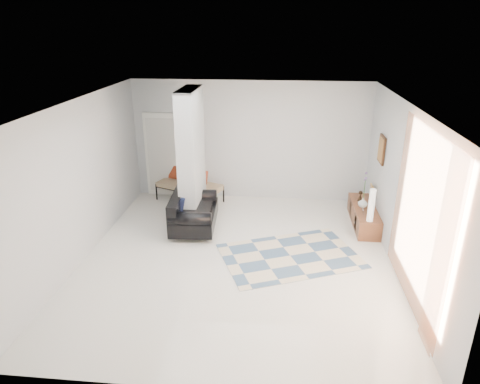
# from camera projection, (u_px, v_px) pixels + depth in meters

# --- Properties ---
(floor) EXTENTS (6.00, 6.00, 0.00)m
(floor) POSITION_uv_depth(u_px,v_px,m) (236.00, 259.00, 7.75)
(floor) COLOR silver
(floor) RESTS_ON ground
(ceiling) EXTENTS (6.00, 6.00, 0.00)m
(ceiling) POSITION_uv_depth(u_px,v_px,m) (236.00, 104.00, 6.71)
(ceiling) COLOR white
(ceiling) RESTS_ON wall_back
(wall_back) EXTENTS (6.00, 0.00, 6.00)m
(wall_back) POSITION_uv_depth(u_px,v_px,m) (250.00, 141.00, 10.00)
(wall_back) COLOR silver
(wall_back) RESTS_ON ground
(wall_front) EXTENTS (6.00, 0.00, 6.00)m
(wall_front) POSITION_uv_depth(u_px,v_px,m) (206.00, 290.00, 4.45)
(wall_front) COLOR silver
(wall_front) RESTS_ON ground
(wall_left) EXTENTS (0.00, 6.00, 6.00)m
(wall_left) POSITION_uv_depth(u_px,v_px,m) (80.00, 181.00, 7.48)
(wall_left) COLOR silver
(wall_left) RESTS_ON ground
(wall_right) EXTENTS (0.00, 6.00, 6.00)m
(wall_right) POSITION_uv_depth(u_px,v_px,m) (403.00, 193.00, 6.98)
(wall_right) COLOR silver
(wall_right) RESTS_ON ground
(partition_column) EXTENTS (0.35, 1.20, 2.80)m
(partition_column) POSITION_uv_depth(u_px,v_px,m) (192.00, 157.00, 8.81)
(partition_column) COLOR #ADB2B4
(partition_column) RESTS_ON floor
(hallway_door) EXTENTS (0.85, 0.06, 2.04)m
(hallway_door) POSITION_uv_depth(u_px,v_px,m) (163.00, 155.00, 10.30)
(hallway_door) COLOR white
(hallway_door) RESTS_ON floor
(curtain) EXTENTS (0.00, 2.55, 2.55)m
(curtain) POSITION_uv_depth(u_px,v_px,m) (419.00, 220.00, 5.90)
(curtain) COLOR orange
(curtain) RESTS_ON wall_right
(wall_art) EXTENTS (0.04, 0.45, 0.55)m
(wall_art) POSITION_uv_depth(u_px,v_px,m) (382.00, 149.00, 8.46)
(wall_art) COLOR #3A1F0F
(wall_art) RESTS_ON wall_right
(media_console) EXTENTS (0.45, 1.60, 0.80)m
(media_console) POSITION_uv_depth(u_px,v_px,m) (364.00, 215.00, 9.01)
(media_console) COLOR brown
(media_console) RESTS_ON floor
(loveseat) EXTENTS (0.95, 1.53, 0.76)m
(loveseat) POSITION_uv_depth(u_px,v_px,m) (191.00, 212.00, 8.80)
(loveseat) COLOR silver
(loveseat) RESTS_ON floor
(daybed) EXTENTS (1.66, 1.17, 0.77)m
(daybed) POSITION_uv_depth(u_px,v_px,m) (189.00, 184.00, 10.16)
(daybed) COLOR black
(daybed) RESTS_ON floor
(area_rug) EXTENTS (2.84, 2.41, 0.01)m
(area_rug) POSITION_uv_depth(u_px,v_px,m) (290.00, 256.00, 7.84)
(area_rug) COLOR beige
(area_rug) RESTS_ON floor
(cylinder_lamp) EXTENTS (0.12, 0.12, 0.66)m
(cylinder_lamp) POSITION_uv_depth(u_px,v_px,m) (371.00, 205.00, 8.19)
(cylinder_lamp) COLOR white
(cylinder_lamp) RESTS_ON media_console
(bronze_figurine) EXTENTS (0.13, 0.13, 0.23)m
(bronze_figurine) POSITION_uv_depth(u_px,v_px,m) (360.00, 196.00, 9.20)
(bronze_figurine) COLOR black
(bronze_figurine) RESTS_ON media_console
(vase) EXTENTS (0.21, 0.21, 0.21)m
(vase) POSITION_uv_depth(u_px,v_px,m) (363.00, 202.00, 8.89)
(vase) COLOR white
(vase) RESTS_ON media_console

